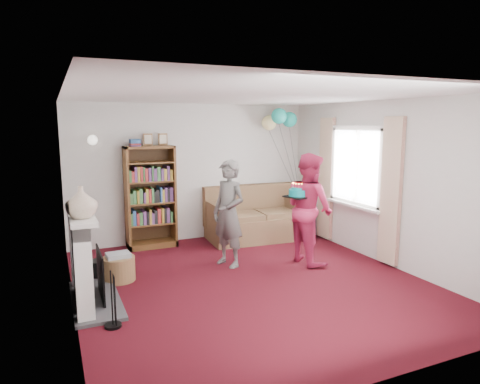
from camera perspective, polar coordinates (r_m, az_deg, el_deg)
name	(u,v)px	position (r m, az deg, el deg)	size (l,w,h in m)	color
ground	(251,282)	(5.98, 1.43, -11.94)	(5.00, 5.00, 0.00)	#33070B
wall_back	(193,172)	(7.97, -6.30, 2.60)	(4.50, 0.02, 2.50)	silver
wall_left	(67,205)	(5.12, -22.05, -1.65)	(0.02, 5.00, 2.50)	silver
wall_right	(384,183)	(6.92, 18.65, 1.19)	(0.02, 5.00, 2.50)	silver
ceiling	(251,95)	(5.59, 1.53, 12.79)	(4.50, 5.00, 0.01)	white
fireplace	(86,262)	(5.49, -19.84, -8.78)	(0.55, 1.80, 1.12)	#3F3F42
window_bay	(356,181)	(7.34, 15.16, 1.41)	(0.14, 2.02, 2.20)	white
wall_sconce	(92,140)	(7.43, -19.07, 6.57)	(0.16, 0.23, 0.16)	gold
bookcase	(150,197)	(7.60, -11.92, -0.72)	(0.84, 0.42, 1.98)	#472B14
sofa	(256,219)	(8.12, 2.11, -3.60)	(1.84, 0.98, 0.98)	olive
wicker_basket	(119,268)	(6.21, -15.86, -9.71)	(0.44, 0.44, 0.39)	olive
person_striped	(229,213)	(6.44, -1.52, -2.88)	(0.59, 0.39, 1.62)	black
person_magenta	(309,208)	(6.69, 9.20, -2.15)	(0.83, 0.65, 1.71)	#B3234C
birthday_cake	(298,193)	(6.49, 7.79, -0.10)	(0.34, 0.34, 0.22)	black
balloons	(279,120)	(8.09, 5.24, 9.60)	(0.62, 0.67, 1.74)	#3F3F3F
mantel_vase	(81,202)	(4.97, -20.40, -1.27)	(0.34, 0.34, 0.35)	beige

